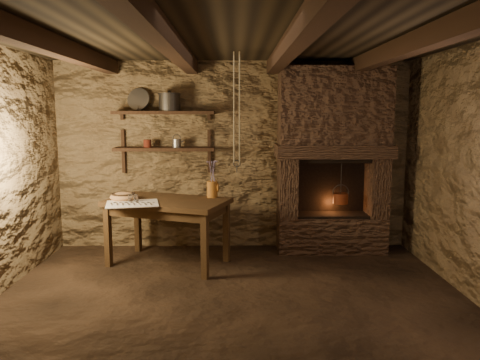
{
  "coord_description": "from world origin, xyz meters",
  "views": [
    {
      "loc": [
        0.03,
        -4.02,
        1.75
      ],
      "look_at": [
        0.08,
        0.9,
        1.04
      ],
      "focal_mm": 35.0,
      "sensor_mm": 36.0,
      "label": 1
    }
  ],
  "objects_px": {
    "wooden_bowl": "(123,197)",
    "iron_stockpot": "(170,103)",
    "red_pot": "(341,198)",
    "work_table": "(168,230)",
    "stoneware_jug": "(212,181)"
  },
  "relations": [
    {
      "from": "wooden_bowl",
      "to": "iron_stockpot",
      "type": "distance_m",
      "value": 1.31
    },
    {
      "from": "wooden_bowl",
      "to": "red_pot",
      "type": "xyz_separation_m",
      "value": [
        2.6,
        0.48,
        -0.1
      ]
    },
    {
      "from": "iron_stockpot",
      "to": "red_pot",
      "type": "distance_m",
      "value": 2.44
    },
    {
      "from": "iron_stockpot",
      "to": "red_pot",
      "type": "bearing_deg",
      "value": -3.22
    },
    {
      "from": "work_table",
      "to": "wooden_bowl",
      "type": "height_order",
      "value": "wooden_bowl"
    },
    {
      "from": "work_table",
      "to": "red_pot",
      "type": "xyz_separation_m",
      "value": [
        2.1,
        0.47,
        0.28
      ]
    },
    {
      "from": "stoneware_jug",
      "to": "wooden_bowl",
      "type": "height_order",
      "value": "stoneware_jug"
    },
    {
      "from": "red_pot",
      "to": "wooden_bowl",
      "type": "bearing_deg",
      "value": -169.48
    },
    {
      "from": "wooden_bowl",
      "to": "iron_stockpot",
      "type": "bearing_deg",
      "value": 52.21
    },
    {
      "from": "stoneware_jug",
      "to": "wooden_bowl",
      "type": "distance_m",
      "value": 1.03
    },
    {
      "from": "work_table",
      "to": "stoneware_jug",
      "type": "relative_size",
      "value": 3.44
    },
    {
      "from": "stoneware_jug",
      "to": "red_pot",
      "type": "distance_m",
      "value": 1.64
    },
    {
      "from": "wooden_bowl",
      "to": "stoneware_jug",
      "type": "bearing_deg",
      "value": 8.99
    },
    {
      "from": "work_table",
      "to": "stoneware_jug",
      "type": "xyz_separation_m",
      "value": [
        0.51,
        0.15,
        0.54
      ]
    },
    {
      "from": "red_pot",
      "to": "stoneware_jug",
      "type": "bearing_deg",
      "value": -168.52
    }
  ]
}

